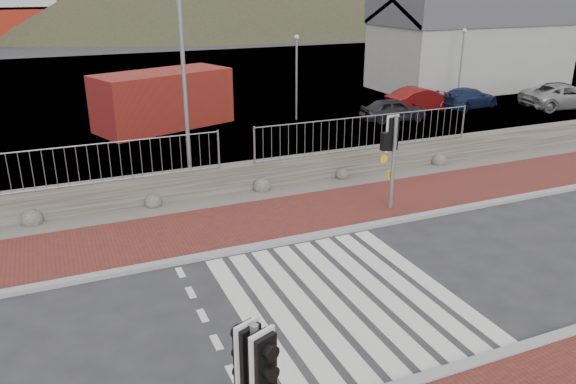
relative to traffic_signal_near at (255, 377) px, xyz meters
name	(u,v)px	position (x,y,z in m)	size (l,w,h in m)	color
ground	(342,297)	(3.45, 4.00, -1.93)	(220.00, 220.00, 0.00)	#28282B
sidewalk_far	(268,220)	(3.45, 8.50, -1.89)	(40.00, 3.00, 0.08)	brown
kerb_near	(426,379)	(3.45, 1.00, -1.88)	(40.00, 0.25, 0.12)	gray
kerb_far	(288,241)	(3.45, 7.00, -1.88)	(40.00, 0.25, 0.12)	gray
zebra_crossing	(342,297)	(3.45, 4.00, -1.92)	(4.62, 5.60, 0.01)	silver
gravel_strip	(245,198)	(3.45, 10.50, -1.90)	(40.00, 1.50, 0.06)	#59544C
stone_wall	(236,178)	(3.45, 11.30, -1.48)	(40.00, 0.60, 0.90)	#47423A
railing	(236,138)	(3.45, 11.15, -0.11)	(18.07, 0.07, 1.22)	gray
quay	(136,89)	(3.45, 31.90, -1.93)	(120.00, 40.00, 0.50)	#4C4C4F
water	(88,41)	(3.45, 66.90, -1.93)	(220.00, 50.00, 0.05)	#3F4C54
harbor_building	(471,41)	(23.45, 23.90, 1.01)	(12.20, 6.20, 5.80)	#9E9E99
hills_backdrop	(132,162)	(10.20, 91.90, -24.98)	(254.00, 90.00, 100.00)	#2B341F
traffic_signal_near	(255,377)	(0.00, 0.00, 0.00)	(0.44, 0.36, 2.67)	gray
traffic_signal_far	(394,143)	(7.16, 7.88, 0.18)	(0.70, 0.29, 2.91)	gray
streetlight	(187,51)	(2.25, 12.09, 2.56)	(1.69, 0.35, 7.97)	gray
shipping_container	(163,100)	(3.11, 21.01, -0.62)	(6.25, 2.60, 2.60)	maroon
car_a	(393,110)	(13.75, 17.73, -1.36)	(1.33, 3.30, 1.12)	black
car_b	(421,99)	(16.32, 19.06, -1.29)	(1.35, 3.87, 1.27)	#5F0D0E
car_c	(468,98)	(19.19, 18.70, -1.37)	(1.56, 3.83, 1.11)	#141D40
car_d	(565,96)	(23.98, 16.62, -1.27)	(2.18, 4.72, 1.31)	gray
car_e	(561,91)	(25.37, 18.13, -1.35)	(1.37, 3.41, 1.16)	black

